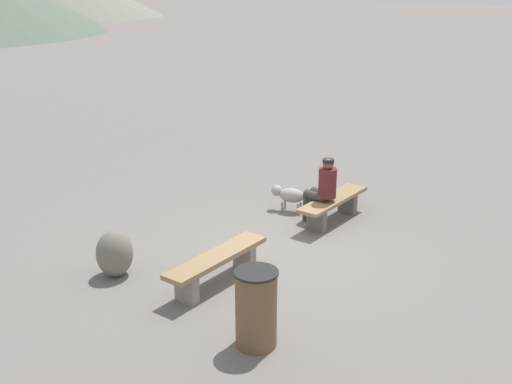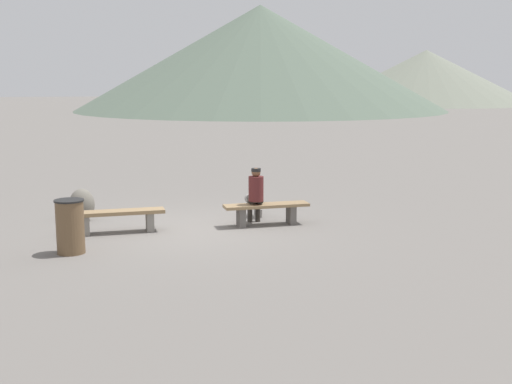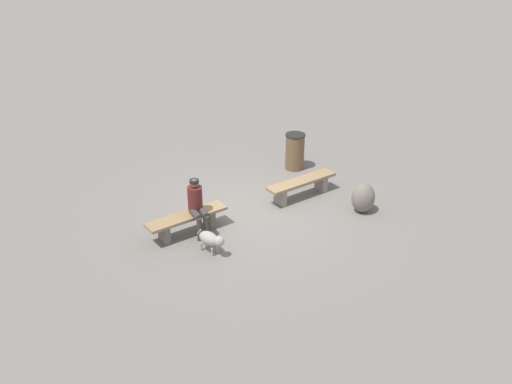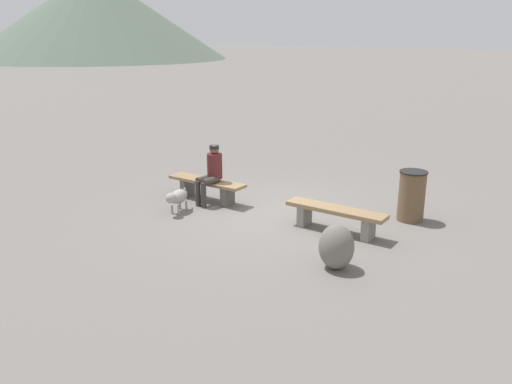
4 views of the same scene
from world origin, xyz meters
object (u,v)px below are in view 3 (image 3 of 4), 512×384
object	(u,v)px
bench_right	(187,220)
dog	(211,239)
bench_left	(301,185)
boulder	(363,198)
trash_bin	(295,151)
seated_person	(197,204)

from	to	relation	value
bench_right	dog	bearing A→B (deg)	91.43
bench_left	dog	bearing A→B (deg)	15.24
boulder	trash_bin	bearing A→B (deg)	-90.42
bench_left	bench_right	size ratio (longest dim) A/B	1.02
dog	boulder	xyz separation A→B (m)	(-3.81, 0.28, 0.03)
bench_left	boulder	xyz separation A→B (m)	(-0.80, 1.33, 0.03)
seated_person	bench_left	bearing A→B (deg)	-171.99
bench_right	seated_person	world-z (taller)	seated_person
trash_bin	boulder	bearing A→B (deg)	89.58
seated_person	boulder	distance (m)	3.87
bench_right	trash_bin	distance (m)	4.23
dog	trash_bin	xyz separation A→B (m)	(-3.83, -2.51, 0.16)
seated_person	trash_bin	xyz separation A→B (m)	(-3.70, -1.64, -0.22)
trash_bin	boulder	distance (m)	2.79
bench_left	bench_right	bearing A→B (deg)	-2.01
dog	trash_bin	distance (m)	4.58
seated_person	dog	xyz separation A→B (m)	(0.13, 0.87, -0.39)
seated_person	trash_bin	bearing A→B (deg)	-151.87
seated_person	trash_bin	world-z (taller)	seated_person
bench_left	boulder	world-z (taller)	boulder
bench_right	boulder	bearing A→B (deg)	158.55
dog	boulder	bearing A→B (deg)	68.94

